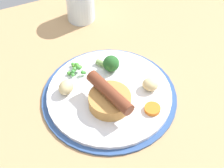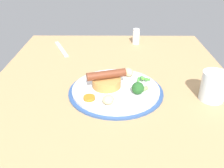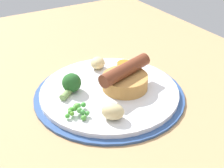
{
  "view_description": "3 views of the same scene",
  "coord_description": "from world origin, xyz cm",
  "px_view_note": "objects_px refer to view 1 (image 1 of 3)",
  "views": [
    {
      "loc": [
        20.02,
        46.0,
        65.08
      ],
      "look_at": [
        -0.0,
        -0.92,
        6.85
      ],
      "focal_mm": 60.0,
      "sensor_mm": 36.0,
      "label": 1
    },
    {
      "loc": [
        -64.68,
        -0.32,
        42.27
      ],
      "look_at": [
        -0.86,
        0.15,
        6.67
      ],
      "focal_mm": 40.0,
      "sensor_mm": 36.0,
      "label": 2
    },
    {
      "loc": [
        44.21,
        -25.94,
        36.41
      ],
      "look_at": [
        1.19,
        -0.37,
        5.72
      ],
      "focal_mm": 50.0,
      "sensor_mm": 36.0,
      "label": 3
    }
  ],
  "objects_px": {
    "pea_pile": "(77,68)",
    "potato_chunk_2": "(66,87)",
    "dinner_plate": "(109,96)",
    "drinking_glass": "(80,4)",
    "broccoli_floret_near": "(110,64)",
    "carrot_slice_4": "(152,109)",
    "sausage_pudding": "(110,98)",
    "potato_chunk_0": "(150,85)"
  },
  "relations": [
    {
      "from": "broccoli_floret_near",
      "to": "potato_chunk_0",
      "type": "bearing_deg",
      "value": -4.96
    },
    {
      "from": "broccoli_floret_near",
      "to": "drinking_glass",
      "type": "bearing_deg",
      "value": 140.47
    },
    {
      "from": "sausage_pudding",
      "to": "potato_chunk_2",
      "type": "height_order",
      "value": "sausage_pudding"
    },
    {
      "from": "pea_pile",
      "to": "drinking_glass",
      "type": "height_order",
      "value": "drinking_glass"
    },
    {
      "from": "potato_chunk_0",
      "to": "drinking_glass",
      "type": "height_order",
      "value": "drinking_glass"
    },
    {
      "from": "potato_chunk_2",
      "to": "broccoli_floret_near",
      "type": "bearing_deg",
      "value": -167.62
    },
    {
      "from": "potato_chunk_0",
      "to": "potato_chunk_2",
      "type": "xyz_separation_m",
      "value": [
        0.17,
        -0.06,
        0.0
      ]
    },
    {
      "from": "carrot_slice_4",
      "to": "drinking_glass",
      "type": "xyz_separation_m",
      "value": [
        0.03,
        -0.35,
        0.02
      ]
    },
    {
      "from": "potato_chunk_2",
      "to": "carrot_slice_4",
      "type": "height_order",
      "value": "potato_chunk_2"
    },
    {
      "from": "pea_pile",
      "to": "potato_chunk_2",
      "type": "bearing_deg",
      "value": 49.07
    },
    {
      "from": "pea_pile",
      "to": "broccoli_floret_near",
      "type": "relative_size",
      "value": 0.86
    },
    {
      "from": "broccoli_floret_near",
      "to": "dinner_plate",
      "type": "bearing_deg",
      "value": -62.31
    },
    {
      "from": "dinner_plate",
      "to": "broccoli_floret_near",
      "type": "xyz_separation_m",
      "value": [
        -0.03,
        -0.06,
        0.03
      ]
    },
    {
      "from": "dinner_plate",
      "to": "drinking_glass",
      "type": "bearing_deg",
      "value": -97.68
    },
    {
      "from": "broccoli_floret_near",
      "to": "potato_chunk_0",
      "type": "relative_size",
      "value": 1.51
    },
    {
      "from": "dinner_plate",
      "to": "potato_chunk_0",
      "type": "bearing_deg",
      "value": 165.94
    },
    {
      "from": "broccoli_floret_near",
      "to": "potato_chunk_2",
      "type": "distance_m",
      "value": 0.11
    },
    {
      "from": "drinking_glass",
      "to": "sausage_pudding",
      "type": "bearing_deg",
      "value": 81.03
    },
    {
      "from": "dinner_plate",
      "to": "carrot_slice_4",
      "type": "relative_size",
      "value": 8.78
    },
    {
      "from": "sausage_pudding",
      "to": "broccoli_floret_near",
      "type": "bearing_deg",
      "value": -40.33
    },
    {
      "from": "potato_chunk_2",
      "to": "carrot_slice_4",
      "type": "bearing_deg",
      "value": 141.18
    },
    {
      "from": "pea_pile",
      "to": "drinking_glass",
      "type": "xyz_separation_m",
      "value": [
        -0.08,
        -0.19,
        0.02
      ]
    },
    {
      "from": "pea_pile",
      "to": "potato_chunk_2",
      "type": "relative_size",
      "value": 1.15
    },
    {
      "from": "potato_chunk_0",
      "to": "carrot_slice_4",
      "type": "xyz_separation_m",
      "value": [
        0.02,
        0.05,
        -0.01
      ]
    },
    {
      "from": "dinner_plate",
      "to": "carrot_slice_4",
      "type": "xyz_separation_m",
      "value": [
        -0.06,
        0.08,
        0.01
      ]
    },
    {
      "from": "dinner_plate",
      "to": "potato_chunk_0",
      "type": "height_order",
      "value": "potato_chunk_0"
    },
    {
      "from": "pea_pile",
      "to": "carrot_slice_4",
      "type": "relative_size",
      "value": 1.34
    },
    {
      "from": "broccoli_floret_near",
      "to": "potato_chunk_2",
      "type": "xyz_separation_m",
      "value": [
        0.11,
        0.02,
        -0.0
      ]
    },
    {
      "from": "dinner_plate",
      "to": "potato_chunk_2",
      "type": "bearing_deg",
      "value": -26.58
    },
    {
      "from": "broccoli_floret_near",
      "to": "carrot_slice_4",
      "type": "bearing_deg",
      "value": -24.29
    },
    {
      "from": "pea_pile",
      "to": "sausage_pudding",
      "type": "bearing_deg",
      "value": 104.88
    },
    {
      "from": "dinner_plate",
      "to": "carrot_slice_4",
      "type": "bearing_deg",
      "value": 129.9
    },
    {
      "from": "broccoli_floret_near",
      "to": "potato_chunk_0",
      "type": "height_order",
      "value": "broccoli_floret_near"
    },
    {
      "from": "sausage_pudding",
      "to": "broccoli_floret_near",
      "type": "distance_m",
      "value": 0.1
    },
    {
      "from": "potato_chunk_2",
      "to": "drinking_glass",
      "type": "xyz_separation_m",
      "value": [
        -0.12,
        -0.24,
        0.01
      ]
    },
    {
      "from": "potato_chunk_2",
      "to": "drinking_glass",
      "type": "distance_m",
      "value": 0.26
    },
    {
      "from": "dinner_plate",
      "to": "potato_chunk_2",
      "type": "height_order",
      "value": "potato_chunk_2"
    },
    {
      "from": "dinner_plate",
      "to": "drinking_glass",
      "type": "distance_m",
      "value": 0.28
    },
    {
      "from": "carrot_slice_4",
      "to": "drinking_glass",
      "type": "distance_m",
      "value": 0.35
    },
    {
      "from": "carrot_slice_4",
      "to": "sausage_pudding",
      "type": "bearing_deg",
      "value": -32.38
    },
    {
      "from": "potato_chunk_0",
      "to": "drinking_glass",
      "type": "relative_size",
      "value": 0.4
    },
    {
      "from": "carrot_slice_4",
      "to": "drinking_glass",
      "type": "relative_size",
      "value": 0.38
    }
  ]
}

